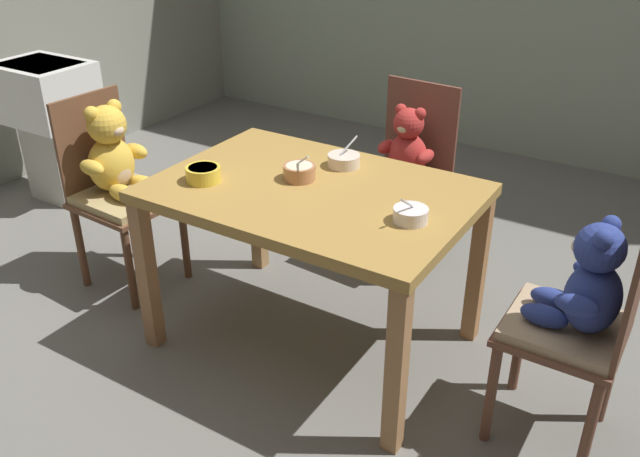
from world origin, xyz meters
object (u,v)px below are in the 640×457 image
Objects in this scene: porridge_bowl_cream_far_center at (344,160)px; dining_table at (313,208)px; teddy_chair_near_right at (583,304)px; teddy_chair_far_center at (406,159)px; teddy_chair_near_left at (116,171)px; porridge_bowl_white_near_right at (411,215)px; porridge_bowl_terracotta_center at (299,172)px; sink_basin at (49,112)px; porridge_bowl_yellow_near_left at (203,174)px.

dining_table is at bearing -88.64° from porridge_bowl_cream_far_center.
teddy_chair_near_right reaches higher than teddy_chair_far_center.
teddy_chair_near_right reaches higher than dining_table.
teddy_chair_near_left is at bearing -44.21° from teddy_chair_far_center.
porridge_bowl_white_near_right is (0.43, -0.06, 0.11)m from dining_table.
porridge_bowl_terracotta_center is at bearing -1.58° from teddy_chair_far_center.
teddy_chair_near_left is 1.10× the size of sink_basin.
porridge_bowl_terracotta_center is at bearing 9.19° from teddy_chair_near_left.
porridge_bowl_cream_far_center is (-1.02, 0.25, 0.18)m from teddy_chair_near_right.
teddy_chair_far_center is (-1.02, 0.86, -0.02)m from teddy_chair_near_right.
porridge_bowl_white_near_right is at bearing -7.99° from dining_table.
sink_basin is (-2.04, 0.16, -0.20)m from porridge_bowl_cream_far_center.
teddy_chair_near_right is at bearing 4.83° from teddy_chair_near_left.
teddy_chair_near_right is at bearing -2.40° from porridge_bowl_terracotta_center.
teddy_chair_near_left is at bearing -174.34° from porridge_bowl_terracotta_center.
teddy_chair_near_left is at bearing -176.90° from dining_table.
porridge_bowl_yellow_near_left is at bearing -156.24° from dining_table.
porridge_bowl_terracotta_center reaches higher than porridge_bowl_white_near_right.
porridge_bowl_terracotta_center is (-0.08, -0.20, 0.00)m from porridge_bowl_cream_far_center.
teddy_chair_near_right reaches higher than porridge_bowl_cream_far_center.
teddy_chair_near_left reaches higher than sink_basin.
teddy_chair_near_left is 2.03m from teddy_chair_near_right.
teddy_chair_near_right is 1.12× the size of sink_basin.
teddy_chair_far_center is (1.01, 0.90, -0.04)m from teddy_chair_near_left.
porridge_bowl_terracotta_center is (-1.10, 0.05, 0.19)m from teddy_chair_near_right.
teddy_chair_near_right is at bearing 6.58° from porridge_bowl_yellow_near_left.
teddy_chair_near_right is at bearing -13.70° from porridge_bowl_cream_far_center.
teddy_chair_near_right is 3.09m from sink_basin.
porridge_bowl_white_near_right is at bearing -34.67° from porridge_bowl_cream_far_center.
teddy_chair_far_center is at bearing 90.02° from porridge_bowl_cream_far_center.
porridge_bowl_terracotta_center is 0.16× the size of sink_basin.
porridge_bowl_white_near_right is at bearing -10.47° from sink_basin.
porridge_bowl_white_near_right and sink_basin have the same top height.
porridge_bowl_white_near_right is 0.82m from porridge_bowl_yellow_near_left.
teddy_chair_near_right is at bearing 54.01° from teddy_chair_far_center.
porridge_bowl_terracotta_center is at bearing -10.40° from sink_basin.
sink_basin reaches higher than dining_table.
porridge_bowl_terracotta_center reaches higher than porridge_bowl_yellow_near_left.
porridge_bowl_terracotta_center is 0.95× the size of porridge_bowl_yellow_near_left.
teddy_chair_near_left reaches higher than porridge_bowl_white_near_right.
porridge_bowl_yellow_near_left is at bearing -16.50° from teddy_chair_far_center.
porridge_bowl_cream_far_center is (1.01, 0.30, 0.17)m from teddy_chair_near_left.
porridge_bowl_cream_far_center reaches higher than sink_basin.
teddy_chair_near_left reaches higher than dining_table.
teddy_chair_near_right is 1.42m from porridge_bowl_yellow_near_left.
porridge_bowl_cream_far_center is 1.07× the size of porridge_bowl_terracotta_center.
porridge_bowl_cream_far_center is at bearing -13.54° from teddy_chair_near_right.
porridge_bowl_white_near_right is 0.52m from porridge_bowl_terracotta_center.
teddy_chair_near_right is 6.63× the size of porridge_bowl_cream_far_center.
porridge_bowl_terracotta_center is (-0.51, 0.10, 0.00)m from porridge_bowl_white_near_right.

